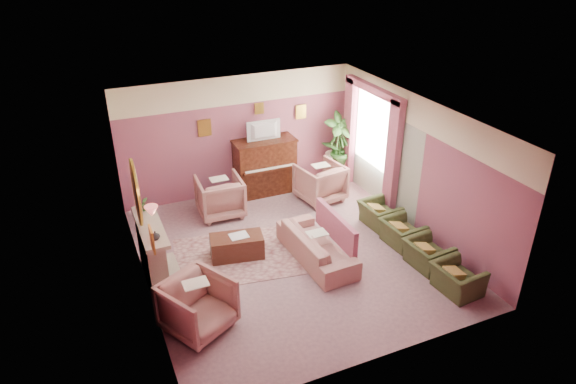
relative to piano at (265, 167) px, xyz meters
name	(u,v)px	position (x,y,z in m)	size (l,w,h in m)	color
floor	(292,254)	(-0.50, -2.68, -0.65)	(5.50, 6.00, 0.01)	gray
ceiling	(292,116)	(-0.50, -2.68, 2.15)	(5.50, 6.00, 0.01)	white
wall_back	(239,136)	(-0.50, 0.32, 0.75)	(5.50, 0.02, 2.80)	#78445F
wall_front	(382,282)	(-0.50, -5.68, 0.75)	(5.50, 0.02, 2.80)	#78445F
wall_left	(138,220)	(-3.25, -2.68, 0.75)	(0.02, 6.00, 2.80)	#78445F
wall_right	(416,165)	(2.25, -2.68, 0.75)	(0.02, 6.00, 2.80)	#78445F
picture_rail_band	(237,90)	(-0.50, 0.31, 1.82)	(5.50, 0.01, 0.65)	#F1EAB8
stripe_panel	(379,157)	(2.23, -1.38, 0.42)	(0.01, 3.00, 2.15)	#9FA890
fireplace_surround	(152,255)	(-3.09, -2.48, -0.10)	(0.30, 1.40, 1.10)	tan
fireplace_inset	(159,261)	(-2.99, -2.48, -0.25)	(0.18, 0.72, 0.68)	black
fire_ember	(162,269)	(-2.95, -2.48, -0.43)	(0.06, 0.54, 0.10)	#FF5F12
mantel_shelf	(150,227)	(-3.06, -2.48, 0.47)	(0.40, 1.55, 0.07)	tan
hearth	(167,277)	(-2.89, -2.48, -0.64)	(0.55, 1.50, 0.02)	tan
mirror_frame	(136,193)	(-3.20, -2.48, 1.15)	(0.04, 0.72, 1.20)	gold
mirror_glass	(138,193)	(-3.17, -2.48, 1.15)	(0.01, 0.60, 1.06)	white
sconce_shade	(152,211)	(-3.12, -3.53, 1.33)	(0.20, 0.20, 0.16)	#FF706A
piano	(265,167)	(0.00, 0.00, 0.00)	(1.40, 0.60, 1.30)	#38170C
piano_keyshelf	(270,170)	(0.00, -0.35, 0.07)	(1.30, 0.12, 0.06)	#38170C
piano_keys	(270,168)	(0.00, -0.35, 0.11)	(1.20, 0.08, 0.02)	beige
piano_top	(264,141)	(0.00, 0.00, 0.66)	(1.45, 0.65, 0.04)	#38170C
television	(265,130)	(0.00, -0.05, 0.95)	(0.80, 0.12, 0.48)	black
print_back_left	(205,128)	(-1.30, 0.28, 1.07)	(0.30, 0.03, 0.38)	gold
print_back_right	(301,112)	(1.05, 0.28, 1.13)	(0.26, 0.03, 0.34)	gold
print_back_mid	(259,108)	(0.00, 0.28, 1.35)	(0.22, 0.03, 0.26)	gold
print_left_wall	(152,239)	(-3.21, -3.88, 1.07)	(0.03, 0.28, 0.36)	gold
window_blind	(374,127)	(2.20, -1.13, 1.05)	(0.03, 1.40, 1.80)	beige
curtain_left	(393,159)	(2.12, -2.05, 0.65)	(0.16, 0.34, 2.60)	#9D4A60
curtain_right	(349,131)	(2.12, -0.21, 0.65)	(0.16, 0.34, 2.60)	#9D4A60
pelmet	(374,90)	(2.12, -1.13, 1.91)	(0.16, 2.20, 0.16)	#9D4A60
mantel_plant	(144,204)	(-3.05, -1.93, 0.64)	(0.16, 0.16, 0.28)	#28511F
mantel_vase	(155,235)	(-3.05, -2.98, 0.58)	(0.16, 0.16, 0.16)	#F1EAB8
area_rug	(241,255)	(-1.43, -2.35, -0.64)	(2.50, 1.80, 0.01)	#976A66
coffee_table	(237,246)	(-1.50, -2.34, -0.43)	(1.00, 0.50, 0.45)	#442015
table_paper	(239,236)	(-1.45, -2.34, -0.20)	(0.35, 0.28, 0.01)	silver
sofa	(317,241)	(-0.13, -3.01, -0.25)	(0.66, 1.98, 0.80)	#AA766B
sofa_throw	(336,227)	(0.27, -3.01, -0.05)	(0.10, 1.50, 0.55)	#9D4A60
floral_armchair_left	(220,195)	(-1.30, -0.63, -0.16)	(0.94, 0.94, 0.98)	#AA766B
floral_armchair_right	(320,180)	(1.02, -0.87, -0.16)	(0.94, 0.94, 0.98)	#AA766B
floral_armchair_front	(198,303)	(-2.68, -4.00, -0.16)	(0.94, 0.94, 0.98)	#AA766B
olive_chair_a	(458,275)	(1.65, -4.88, -0.31)	(0.56, 0.79, 0.69)	#384220
olive_chair_b	(428,251)	(1.65, -4.06, -0.31)	(0.56, 0.79, 0.69)	#384220
olive_chair_c	(402,229)	(1.65, -3.24, -0.31)	(0.56, 0.79, 0.69)	#384220
olive_chair_d	(380,211)	(1.65, -2.42, -0.31)	(0.56, 0.79, 0.69)	#384220
side_table	(335,166)	(1.87, -0.04, -0.30)	(0.52, 0.52, 0.70)	#EDE6C8
side_plant_big	(336,147)	(1.87, -0.04, 0.22)	(0.30, 0.30, 0.34)	#28511F
side_plant_small	(342,149)	(1.99, -0.14, 0.19)	(0.16, 0.16, 0.28)	#28511F
palm_pot	(337,175)	(1.86, -0.17, -0.48)	(0.34, 0.34, 0.34)	#995744
palm_plant	(339,141)	(1.86, -0.17, 0.41)	(0.76, 0.76, 1.44)	#28511F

